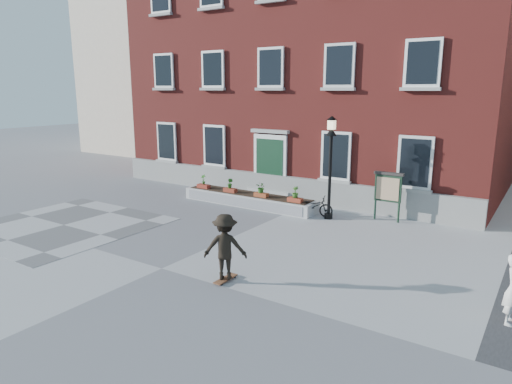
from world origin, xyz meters
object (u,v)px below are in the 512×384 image
Objects in this scene: lamp_post at (331,153)px; skateboarder at (225,247)px; bicycle at (313,206)px; notice_board at (388,188)px.

lamp_post is 2.17× the size of skateboarder.
bicycle is 0.86× the size of skateboarder.
notice_board is at bearing -86.44° from bicycle.
skateboarder is at bearing -87.77° from lamp_post.
lamp_post reaches higher than notice_board.
bicycle is 0.83× the size of notice_board.
lamp_post is at bearing -154.61° from notice_board.
notice_board is at bearing 77.81° from skateboarder.
skateboarder is (-1.69, -7.83, -0.33)m from notice_board.
bicycle is 2.23m from lamp_post.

